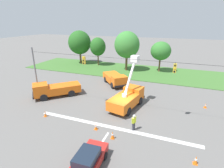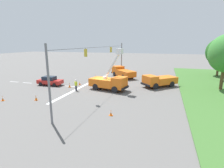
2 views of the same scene
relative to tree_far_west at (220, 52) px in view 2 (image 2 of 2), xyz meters
The scene contains 16 objects.
ground_plane 27.95m from the tree_far_west, 49.02° to the right, with size 200.00×200.00×0.00m, color #605E5B.
lane_markings 31.99m from the tree_far_west, 55.23° to the right, with size 17.60×15.25×0.01m.
signal_gantry 27.49m from the tree_far_west, 48.95° to the right, with size 26.20×0.33×7.20m.
tree_far_west is the anchor object (origin of this frame).
utility_truck_bucket_lift 26.83m from the tree_far_west, 46.73° to the right, with size 3.64×6.35×6.43m.
utility_truck_support_near 18.81m from the tree_far_west, 40.89° to the right, with size 5.77×6.04×2.03m.
utility_truck_support_far 21.58m from the tree_far_west, 69.62° to the right, with size 6.40×6.33×2.17m.
sedan_red 35.59m from the tree_far_west, 58.85° to the right, with size 2.06×4.37×1.56m.
road_worker 31.73m from the tree_far_west, 49.95° to the right, with size 0.39×0.60×1.77m.
traffic_cone_foreground_left 18.05m from the tree_far_west, 62.91° to the right, with size 0.36×0.36×0.73m.
traffic_cone_foreground_right 27.45m from the tree_far_west, 68.45° to the right, with size 0.36×0.36×0.75m.
traffic_cone_mid_left 32.50m from the tree_far_west, 54.40° to the right, with size 0.36×0.36×0.80m.
traffic_cone_mid_right 41.41m from the tree_far_west, 48.42° to the right, with size 0.36×0.36×0.65m.
traffic_cone_near_bucket 32.41m from the tree_far_west, 30.20° to the right, with size 0.36×0.36×0.62m.
traffic_cone_lane_edge_a 30.70m from the tree_far_west, 56.84° to the right, with size 0.36×0.36×0.69m.
traffic_cone_lane_edge_b 37.56m from the tree_far_west, 45.98° to the right, with size 0.36×0.36×0.75m.
Camera 2 is at (25.50, 9.59, 7.23)m, focal length 28.00 mm.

